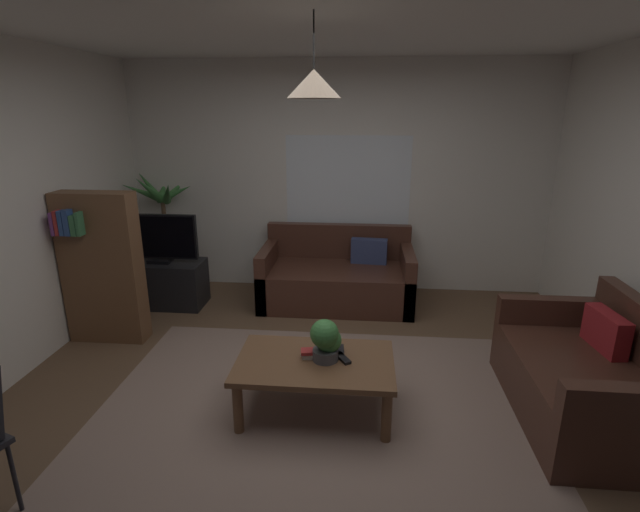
# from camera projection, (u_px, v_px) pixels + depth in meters

# --- Properties ---
(floor) EXTENTS (4.83, 4.88, 0.02)m
(floor) POSITION_uv_depth(u_px,v_px,m) (316.00, 404.00, 3.52)
(floor) COLOR brown
(floor) RESTS_ON ground
(rug) EXTENTS (3.14, 2.68, 0.01)m
(rug) POSITION_uv_depth(u_px,v_px,m) (314.00, 419.00, 3.33)
(rug) COLOR gray
(rug) RESTS_ON ground
(wall_back) EXTENTS (4.95, 0.06, 2.62)m
(wall_back) POSITION_uv_depth(u_px,v_px,m) (337.00, 179.00, 5.48)
(wall_back) COLOR silver
(wall_back) RESTS_ON ground
(ceiling) EXTENTS (4.83, 4.88, 0.02)m
(ceiling) POSITION_uv_depth(u_px,v_px,m) (315.00, 10.00, 2.74)
(ceiling) COLOR white
(window_pane) EXTENTS (1.43, 0.01, 1.08)m
(window_pane) POSITION_uv_depth(u_px,v_px,m) (348.00, 184.00, 5.45)
(window_pane) COLOR white
(couch_under_window) EXTENTS (1.65, 0.88, 0.82)m
(couch_under_window) POSITION_uv_depth(u_px,v_px,m) (337.00, 279.00, 5.28)
(couch_under_window) COLOR #47281E
(couch_under_window) RESTS_ON ground
(couch_right_side) EXTENTS (0.88, 1.40, 0.82)m
(couch_right_side) POSITION_uv_depth(u_px,v_px,m) (589.00, 382.00, 3.29)
(couch_right_side) COLOR #47281E
(couch_right_side) RESTS_ON ground
(coffee_table) EXTENTS (1.10, 0.69, 0.41)m
(coffee_table) POSITION_uv_depth(u_px,v_px,m) (315.00, 368.00, 3.33)
(coffee_table) COLOR brown
(coffee_table) RESTS_ON ground
(book_on_table_0) EXTENTS (0.16, 0.10, 0.02)m
(book_on_table_0) POSITION_uv_depth(u_px,v_px,m) (313.00, 356.00, 3.35)
(book_on_table_0) COLOR beige
(book_on_table_0) RESTS_ON coffee_table
(book_on_table_1) EXTENTS (0.16, 0.12, 0.02)m
(book_on_table_1) POSITION_uv_depth(u_px,v_px,m) (312.00, 353.00, 3.35)
(book_on_table_1) COLOR beige
(book_on_table_1) RESTS_ON coffee_table
(book_on_table_2) EXTENTS (0.15, 0.10, 0.02)m
(book_on_table_2) POSITION_uv_depth(u_px,v_px,m) (311.00, 351.00, 3.33)
(book_on_table_2) COLOR #B22D2D
(book_on_table_2) RESTS_ON coffee_table
(remote_on_table_0) EXTENTS (0.06, 0.16, 0.02)m
(remote_on_table_0) POSITION_uv_depth(u_px,v_px,m) (341.00, 351.00, 3.42)
(remote_on_table_0) COLOR black
(remote_on_table_0) RESTS_ON coffee_table
(remote_on_table_1) EXTENTS (0.13, 0.16, 0.02)m
(remote_on_table_1) POSITION_uv_depth(u_px,v_px,m) (343.00, 358.00, 3.31)
(remote_on_table_1) COLOR black
(remote_on_table_1) RESTS_ON coffee_table
(potted_plant_on_table) EXTENTS (0.22, 0.23, 0.31)m
(potted_plant_on_table) POSITION_uv_depth(u_px,v_px,m) (326.00, 339.00, 3.27)
(potted_plant_on_table) COLOR #4C4C51
(potted_plant_on_table) RESTS_ON coffee_table
(tv_stand) EXTENTS (0.90, 0.44, 0.50)m
(tv_stand) POSITION_uv_depth(u_px,v_px,m) (163.00, 283.00, 5.22)
(tv_stand) COLOR black
(tv_stand) RESTS_ON ground
(tv) EXTENTS (0.86, 0.16, 0.53)m
(tv) POSITION_uv_depth(u_px,v_px,m) (158.00, 238.00, 5.04)
(tv) COLOR black
(tv) RESTS_ON tv_stand
(potted_palm_corner) EXTENTS (0.80, 0.83, 1.43)m
(potted_palm_corner) POSITION_uv_depth(u_px,v_px,m) (165.00, 232.00, 5.62)
(potted_palm_corner) COLOR #B77051
(potted_palm_corner) RESTS_ON ground
(bookshelf_corner) EXTENTS (0.70, 0.31, 1.40)m
(bookshelf_corner) POSITION_uv_depth(u_px,v_px,m) (101.00, 267.00, 4.30)
(bookshelf_corner) COLOR brown
(bookshelf_corner) RESTS_ON ground
(pendant_lamp) EXTENTS (0.32, 0.32, 0.48)m
(pendant_lamp) POSITION_uv_depth(u_px,v_px,m) (315.00, 84.00, 2.77)
(pendant_lamp) COLOR black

